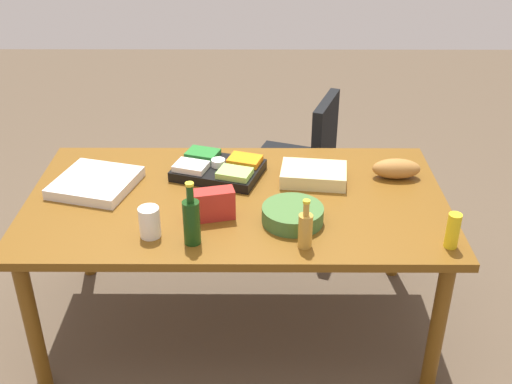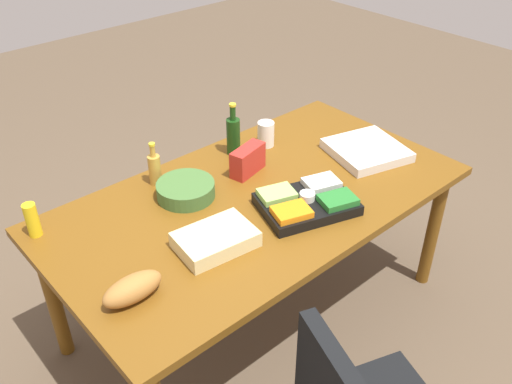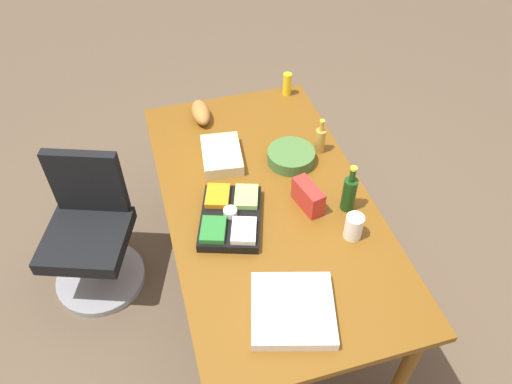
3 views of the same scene
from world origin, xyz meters
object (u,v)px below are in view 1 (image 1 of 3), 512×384
(wine_bottle, at_px, (192,220))
(bread_loaf, at_px, (396,169))
(conference_table, at_px, (237,211))
(mayo_jar, at_px, (150,222))
(sheet_cake, at_px, (314,175))
(mustard_bottle, at_px, (453,231))
(salad_bowl, at_px, (293,215))
(veggie_tray, at_px, (218,168))
(office_chair, at_px, (297,177))
(chip_bag_red, at_px, (212,205))
(pizza_box, at_px, (96,183))
(dressing_bottle, at_px, (305,229))

(wine_bottle, xyz_separation_m, bread_loaf, (-0.97, -0.58, -0.06))
(conference_table, height_order, mayo_jar, mayo_jar)
(sheet_cake, bearing_deg, conference_table, 23.21)
(mustard_bottle, distance_m, salad_bowl, 0.68)
(veggie_tray, distance_m, mayo_jar, 0.62)
(conference_table, xyz_separation_m, office_chair, (-0.35, -1.00, -0.35))
(sheet_cake, bearing_deg, mustard_bottle, 132.72)
(veggie_tray, distance_m, chip_bag_red, 0.42)
(pizza_box, height_order, salad_bowl, salad_bowl)
(bread_loaf, relative_size, mayo_jar, 1.75)
(conference_table, height_order, sheet_cake, sheet_cake)
(conference_table, distance_m, mustard_bottle, 1.01)
(office_chair, bearing_deg, dressing_bottle, 87.71)
(mustard_bottle, bearing_deg, wine_bottle, -1.41)
(bread_loaf, bearing_deg, salad_bowl, 37.93)
(office_chair, xyz_separation_m, chip_bag_red, (0.46, 1.19, 0.50))
(mustard_bottle, bearing_deg, chip_bag_red, -12.41)
(conference_table, relative_size, mayo_jar, 14.46)
(conference_table, xyz_separation_m, veggie_tray, (0.10, -0.23, 0.11))
(sheet_cake, bearing_deg, dressing_bottle, 82.08)
(pizza_box, relative_size, sheet_cake, 1.12)
(conference_table, distance_m, veggie_tray, 0.27)
(salad_bowl, bearing_deg, mayo_jar, 10.61)
(office_chair, bearing_deg, conference_table, 70.56)
(sheet_cake, relative_size, veggie_tray, 0.65)
(dressing_bottle, bearing_deg, bread_loaf, -129.06)
(salad_bowl, distance_m, mayo_jar, 0.63)
(mayo_jar, bearing_deg, bread_loaf, -155.12)
(sheet_cake, xyz_separation_m, bread_loaf, (-0.42, -0.04, 0.02))
(pizza_box, distance_m, dressing_bottle, 1.11)
(sheet_cake, height_order, bread_loaf, bread_loaf)
(salad_bowl, bearing_deg, conference_table, -40.64)
(pizza_box, height_order, sheet_cake, sheet_cake)
(dressing_bottle, xyz_separation_m, bread_loaf, (-0.50, -0.61, -0.03))
(veggie_tray, distance_m, dressing_bottle, 0.75)
(conference_table, height_order, mustard_bottle, mustard_bottle)
(mustard_bottle, height_order, sheet_cake, mustard_bottle)
(office_chair, bearing_deg, bread_loaf, 118.63)
(bread_loaf, distance_m, salad_bowl, 0.68)
(wine_bottle, bearing_deg, bread_loaf, -148.84)
(mustard_bottle, xyz_separation_m, sheet_cake, (0.53, -0.57, -0.04))
(pizza_box, xyz_separation_m, dressing_bottle, (-0.99, 0.50, 0.06))
(salad_bowl, bearing_deg, veggie_tray, -51.53)
(conference_table, relative_size, salad_bowl, 7.25)
(pizza_box, height_order, veggie_tray, veggie_tray)
(bread_loaf, height_order, mayo_jar, mayo_jar)
(veggie_tray, bearing_deg, office_chair, -120.20)
(office_chair, relative_size, dressing_bottle, 4.07)
(mustard_bottle, height_order, salad_bowl, mustard_bottle)
(office_chair, xyz_separation_m, bread_loaf, (-0.44, 0.80, 0.48))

